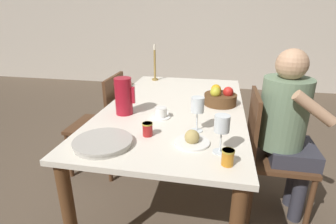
% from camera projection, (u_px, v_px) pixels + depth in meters
% --- Properties ---
extents(ground_plane, '(20.00, 20.00, 0.00)m').
position_uv_depth(ground_plane, '(174.00, 190.00, 2.15)').
color(ground_plane, brown).
extents(wall_back, '(10.00, 0.06, 2.60)m').
position_uv_depth(wall_back, '(206.00, 16.00, 4.65)').
color(wall_back, beige).
rests_on(wall_back, ground_plane).
extents(dining_table, '(0.97, 1.70, 0.74)m').
position_uv_depth(dining_table, '(175.00, 118.00, 1.92)').
color(dining_table, silver).
rests_on(dining_table, ground_plane).
extents(chair_person_side, '(0.42, 0.42, 0.88)m').
position_uv_depth(chair_person_side, '(269.00, 151.00, 1.80)').
color(chair_person_side, '#51331E').
rests_on(chair_person_side, ground_plane).
extents(chair_opposite, '(0.42, 0.42, 0.88)m').
position_uv_depth(chair_opposite, '(103.00, 121.00, 2.30)').
color(chair_opposite, '#51331E').
rests_on(chair_opposite, ground_plane).
extents(person_seated, '(0.39, 0.41, 1.17)m').
position_uv_depth(person_seated, '(288.00, 123.00, 1.70)').
color(person_seated, '#33333D').
rests_on(person_seated, ground_plane).
extents(red_pitcher, '(0.14, 0.11, 0.24)m').
position_uv_depth(red_pitcher, '(124.00, 96.00, 1.71)').
color(red_pitcher, '#A31423').
rests_on(red_pitcher, dining_table).
extents(wine_glass_water, '(0.07, 0.07, 0.20)m').
position_uv_depth(wine_glass_water, '(198.00, 106.00, 1.44)').
color(wine_glass_water, white).
rests_on(wine_glass_water, dining_table).
extents(wine_glass_juice, '(0.07, 0.07, 0.19)m').
position_uv_depth(wine_glass_juice, '(222.00, 126.00, 1.22)').
color(wine_glass_juice, white).
rests_on(wine_glass_juice, dining_table).
extents(teacup_near_person, '(0.13, 0.13, 0.07)m').
position_uv_depth(teacup_near_person, '(161.00, 113.00, 1.68)').
color(teacup_near_person, white).
rests_on(teacup_near_person, dining_table).
extents(serving_tray, '(0.30, 0.30, 0.03)m').
position_uv_depth(serving_tray, '(103.00, 142.00, 1.33)').
color(serving_tray, '#B7B2A8').
rests_on(serving_tray, dining_table).
extents(bread_plate, '(0.18, 0.18, 0.08)m').
position_uv_depth(bread_plate, '(192.00, 140.00, 1.35)').
color(bread_plate, white).
rests_on(bread_plate, dining_table).
extents(jam_jar_amber, '(0.06, 0.06, 0.07)m').
position_uv_depth(jam_jar_amber, '(148.00, 129.00, 1.43)').
color(jam_jar_amber, '#A81E1E').
rests_on(jam_jar_amber, dining_table).
extents(jam_jar_red, '(0.06, 0.06, 0.07)m').
position_uv_depth(jam_jar_red, '(228.00, 157.00, 1.15)').
color(jam_jar_red, '#C67A1E').
rests_on(jam_jar_red, dining_table).
extents(fruit_bowl, '(0.23, 0.23, 0.14)m').
position_uv_depth(fruit_bowl, '(220.00, 97.00, 1.90)').
color(fruit_bowl, brown).
rests_on(fruit_bowl, dining_table).
extents(candlestick_tall, '(0.06, 0.06, 0.35)m').
position_uv_depth(candlestick_tall, '(155.00, 66.00, 2.55)').
color(candlestick_tall, olive).
rests_on(candlestick_tall, dining_table).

